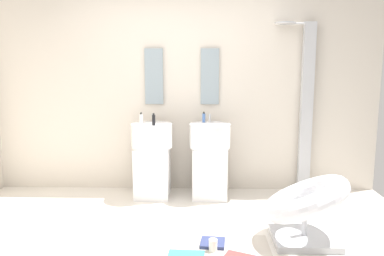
# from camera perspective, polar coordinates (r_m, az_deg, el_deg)

# --- Properties ---
(ground_plane) EXTENTS (4.80, 3.60, 0.04)m
(ground_plane) POSITION_cam_1_polar(r_m,az_deg,el_deg) (3.59, -2.75, -16.95)
(ground_plane) COLOR silver
(rear_partition) EXTENTS (4.80, 0.10, 2.60)m
(rear_partition) POSITION_cam_1_polar(r_m,az_deg,el_deg) (4.87, -1.43, 6.18)
(rear_partition) COLOR beige
(rear_partition) RESTS_ON ground_plane
(pedestal_sink_left) EXTENTS (0.47, 0.47, 0.98)m
(pedestal_sink_left) POSITION_cam_1_polar(r_m,az_deg,el_deg) (4.66, -5.80, -4.30)
(pedestal_sink_left) COLOR white
(pedestal_sink_left) RESTS_ON ground_plane
(pedestal_sink_right) EXTENTS (0.47, 0.47, 0.98)m
(pedestal_sink_right) POSITION_cam_1_polar(r_m,az_deg,el_deg) (4.62, 2.59, -4.37)
(pedestal_sink_right) COLOR white
(pedestal_sink_right) RESTS_ON ground_plane
(vanity_mirror_left) EXTENTS (0.22, 0.03, 0.67)m
(vanity_mirror_left) POSITION_cam_1_polar(r_m,az_deg,el_deg) (4.83, -5.54, 7.46)
(vanity_mirror_left) COLOR #8C9EA8
(vanity_mirror_right) EXTENTS (0.22, 0.03, 0.67)m
(vanity_mirror_right) POSITION_cam_1_polar(r_m,az_deg,el_deg) (4.79, 2.60, 7.48)
(vanity_mirror_right) COLOR #8C9EA8
(shower_column) EXTENTS (0.49, 0.24, 2.05)m
(shower_column) POSITION_cam_1_polar(r_m,az_deg,el_deg) (4.92, 16.12, 3.27)
(shower_column) COLOR #B7BABF
(shower_column) RESTS_ON ground_plane
(lounge_chair) EXTENTS (1.01, 1.01, 0.65)m
(lounge_chair) POSITION_cam_1_polar(r_m,az_deg,el_deg) (3.65, 16.15, -10.53)
(lounge_chair) COLOR #B7BABF
(lounge_chair) RESTS_ON ground_plane
(area_rug) EXTENTS (1.03, 0.78, 0.01)m
(area_rug) POSITION_cam_1_polar(r_m,az_deg,el_deg) (3.40, 2.66, -18.01)
(area_rug) COLOR beige
(area_rug) RESTS_ON ground_plane
(magazine_navy) EXTENTS (0.23, 0.23, 0.03)m
(magazine_navy) POSITION_cam_1_polar(r_m,az_deg,el_deg) (3.57, 3.02, -16.32)
(magazine_navy) COLOR navy
(magazine_navy) RESTS_ON area_rug
(coffee_mug) EXTENTS (0.07, 0.07, 0.10)m
(coffee_mug) POSITION_cam_1_polar(r_m,az_deg,el_deg) (3.44, 3.07, -16.63)
(coffee_mug) COLOR white
(coffee_mug) RESTS_ON area_rug
(soap_bottle_white) EXTENTS (0.04, 0.04, 0.12)m
(soap_bottle_white) POSITION_cam_1_polar(r_m,az_deg,el_deg) (4.64, -7.40, 1.40)
(soap_bottle_white) COLOR white
(soap_bottle_white) RESTS_ON pedestal_sink_left
(soap_bottle_blue) EXTENTS (0.04, 0.04, 0.12)m
(soap_bottle_blue) POSITION_cam_1_polar(r_m,az_deg,el_deg) (4.66, 1.72, 1.52)
(soap_bottle_blue) COLOR #4C72B7
(soap_bottle_blue) RESTS_ON pedestal_sink_right
(soap_bottle_black) EXTENTS (0.04, 0.04, 0.14)m
(soap_bottle_black) POSITION_cam_1_polar(r_m,az_deg,el_deg) (4.44, -5.59, 1.18)
(soap_bottle_black) COLOR black
(soap_bottle_black) RESTS_ON pedestal_sink_left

